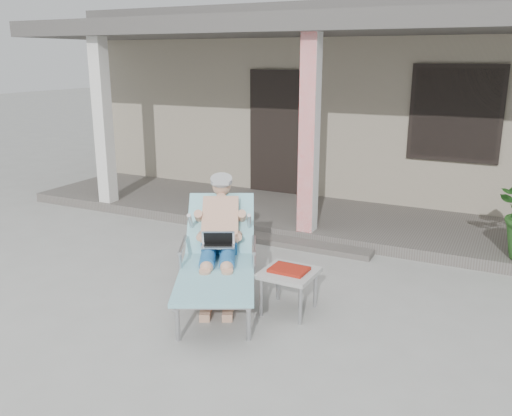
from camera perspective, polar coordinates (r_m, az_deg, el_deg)
The scene contains 7 objects.
ground at distance 5.75m, azimuth -2.48°, elevation -9.68°, with size 60.00×60.00×0.00m, color #9E9E99.
house at distance 11.36m, azimuth 13.60°, elevation 11.22°, with size 10.40×5.40×3.30m.
porch_deck at distance 8.31m, azimuth 7.46°, elevation -1.16°, with size 10.00×2.00×0.15m, color #605B56.
porch_overhang at distance 7.91m, azimuth 8.04°, elevation 17.90°, with size 10.00×2.30×2.85m.
porch_step at distance 7.29m, azimuth 4.50°, elevation -3.79°, with size 2.00×0.30×0.07m, color #605B56.
lounger at distance 5.58m, azimuth -4.00°, elevation -1.88°, with size 1.49×2.00×1.27m.
side_table at distance 5.37m, azimuth 3.49°, elevation -7.04°, with size 0.53×0.53×0.46m.
Camera 1 is at (2.51, -4.55, 2.46)m, focal length 38.00 mm.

